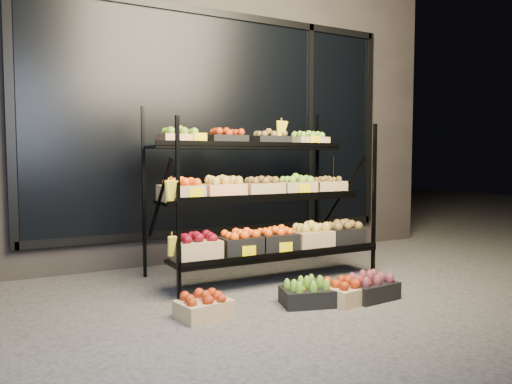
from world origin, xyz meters
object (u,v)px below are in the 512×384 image
floor_crate_midright (348,291)px  display_rack (263,197)px  floor_crate_midleft (307,293)px  floor_crate_left (204,305)px

floor_crate_midright → display_rack: bearing=90.1°
floor_crate_midleft → floor_crate_left: bearing=-171.4°
display_rack → floor_crate_midleft: (-0.15, -0.98, -0.69)m
floor_crate_midleft → floor_crate_midright: 0.35m
display_rack → floor_crate_midleft: display_rack is taller
display_rack → floor_crate_midright: bearing=-80.1°
display_rack → floor_crate_midright: size_ratio=4.90×
floor_crate_midleft → floor_crate_midright: (0.34, -0.09, 0.00)m
floor_crate_left → floor_crate_midright: (1.17, -0.20, 0.00)m
display_rack → floor_crate_left: 1.49m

